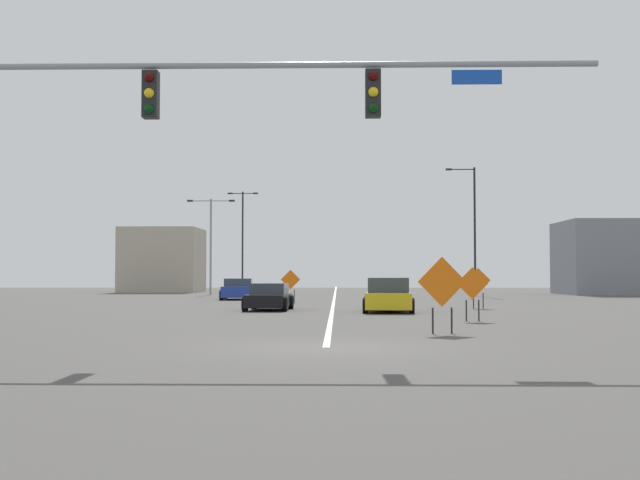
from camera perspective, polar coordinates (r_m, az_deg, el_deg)
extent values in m
plane|color=#4C4947|center=(17.95, 0.43, -7.49)|extent=(164.65, 164.65, 0.00)
cube|color=white|center=(63.64, 1.04, -3.86)|extent=(0.16, 91.47, 0.01)
cylinder|color=gray|center=(18.55, -4.09, 12.03)|extent=(14.77, 0.14, 0.14)
cube|color=black|center=(18.78, -11.70, 9.87)|extent=(0.34, 0.32, 1.05)
sphere|color=#3A0503|center=(18.70, -11.81, 11.03)|extent=(0.22, 0.22, 0.22)
sphere|color=yellow|center=(18.62, -11.82, 9.98)|extent=(0.22, 0.22, 0.22)
sphere|color=black|center=(18.55, -11.83, 8.92)|extent=(0.22, 0.22, 0.22)
cube|color=black|center=(18.34, 3.71, 10.13)|extent=(0.34, 0.32, 1.05)
sphere|color=#3A0503|center=(18.25, 3.73, 11.32)|extent=(0.22, 0.22, 0.22)
sphere|color=yellow|center=(18.17, 3.73, 10.25)|extent=(0.22, 0.22, 0.22)
sphere|color=black|center=(18.10, 3.74, 9.17)|extent=(0.22, 0.22, 0.22)
cube|color=#1447B7|center=(18.65, 10.85, 11.07)|extent=(1.10, 0.03, 0.32)
cylinder|color=black|center=(78.61, -5.41, -0.10)|extent=(0.16, 0.16, 9.54)
cylinder|color=black|center=(79.00, -5.84, 3.25)|extent=(1.22, 0.08, 0.08)
cube|color=#262628|center=(79.08, -6.28, 3.24)|extent=(0.44, 0.24, 0.14)
cylinder|color=black|center=(78.86, -4.96, 3.25)|extent=(1.22, 0.08, 0.08)
cube|color=#262628|center=(78.80, -4.51, 3.26)|extent=(0.44, 0.24, 0.14)
cylinder|color=black|center=(62.51, 10.73, 0.59)|extent=(0.16, 0.16, 9.67)
cylinder|color=black|center=(62.78, 9.82, 4.87)|extent=(1.93, 0.08, 0.08)
cube|color=#262628|center=(62.65, 8.95, 4.88)|extent=(0.44, 0.24, 0.14)
cylinder|color=gray|center=(65.05, -7.61, -0.47)|extent=(0.16, 0.16, 7.58)
cylinder|color=gray|center=(65.41, -8.32, 2.72)|extent=(1.66, 0.08, 0.08)
cube|color=#262628|center=(65.55, -9.04, 2.71)|extent=(0.44, 0.24, 0.14)
cylinder|color=gray|center=(65.15, -6.87, 2.73)|extent=(1.66, 0.08, 0.08)
cube|color=#262628|center=(65.04, -6.15, 2.73)|extent=(0.44, 0.24, 0.14)
cube|color=orange|center=(46.65, -2.07, -2.77)|extent=(1.11, 0.11, 1.11)
cylinder|color=black|center=(46.66, -2.34, -3.92)|extent=(0.05, 0.05, 0.73)
cylinder|color=black|center=(46.66, -1.80, -3.93)|extent=(0.05, 0.05, 0.73)
cube|color=orange|center=(28.39, 10.56, -2.98)|extent=(1.10, 0.10, 1.10)
cylinder|color=black|center=(28.37, 10.15, -4.86)|extent=(0.05, 0.05, 0.72)
cylinder|color=black|center=(28.46, 10.99, -4.85)|extent=(0.05, 0.05, 0.72)
cube|color=orange|center=(39.05, 10.95, -2.77)|extent=(1.14, 0.15, 1.15)
cylinder|color=black|center=(39.05, 10.63, -4.18)|extent=(0.05, 0.05, 0.73)
cylinder|color=black|center=(39.08, 11.29, -4.17)|extent=(0.05, 0.05, 0.73)
cube|color=orange|center=(22.26, 8.49, -2.89)|extent=(1.34, 0.26, 1.35)
cylinder|color=black|center=(22.22, 7.85, -5.59)|extent=(0.05, 0.05, 0.70)
cylinder|color=black|center=(22.37, 9.15, -5.56)|extent=(0.05, 0.05, 0.70)
cube|color=#1E389E|center=(52.76, -5.71, -3.59)|extent=(2.17, 4.51, 0.69)
cube|color=#333D47|center=(52.97, -5.69, -2.95)|extent=(1.85, 2.31, 0.50)
cylinder|color=black|center=(51.30, -6.88, -3.83)|extent=(0.26, 0.65, 0.64)
cylinder|color=black|center=(51.18, -4.75, -3.84)|extent=(0.26, 0.65, 0.64)
cylinder|color=black|center=(54.37, -6.61, -3.75)|extent=(0.26, 0.65, 0.64)
cylinder|color=black|center=(54.26, -4.60, -3.76)|extent=(0.26, 0.65, 0.64)
cube|color=black|center=(36.70, -3.59, -4.22)|extent=(1.88, 3.90, 0.55)
cube|color=#333D47|center=(36.87, -3.55, -3.40)|extent=(1.62, 2.05, 0.49)
cylinder|color=black|center=(35.50, -5.24, -4.46)|extent=(0.25, 0.65, 0.64)
cylinder|color=black|center=(35.27, -2.50, -4.48)|extent=(0.25, 0.65, 0.64)
cylinder|color=black|center=(38.14, -4.60, -4.32)|extent=(0.25, 0.65, 0.64)
cylinder|color=black|center=(37.93, -2.05, -4.34)|extent=(0.25, 0.65, 0.64)
cube|color=gold|center=(35.10, 4.77, -4.20)|extent=(2.12, 4.42, 0.68)
cube|color=#333D47|center=(34.87, 4.77, -3.14)|extent=(1.80, 2.09, 0.62)
cylinder|color=black|center=(36.63, 6.24, -4.40)|extent=(0.26, 0.65, 0.64)
cylinder|color=black|center=(36.62, 3.28, -4.41)|extent=(0.26, 0.65, 0.64)
cylinder|color=black|center=(33.61, 6.40, -4.57)|extent=(0.26, 0.65, 0.64)
cylinder|color=black|center=(33.60, 3.18, -4.58)|extent=(0.26, 0.65, 0.64)
cube|color=gray|center=(70.75, 21.08, -1.16)|extent=(11.71, 7.71, 5.91)
cube|color=#B2A893|center=(76.93, -10.89, -1.39)|extent=(6.94, 6.96, 5.85)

